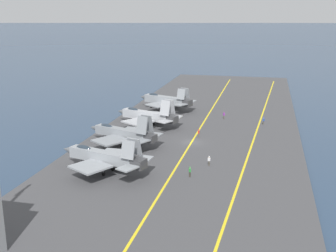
{
  "coord_description": "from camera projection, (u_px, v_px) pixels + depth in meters",
  "views": [
    {
      "loc": [
        -77.12,
        -13.61,
        24.89
      ],
      "look_at": [
        1.74,
        5.12,
        2.9
      ],
      "focal_mm": 45.0,
      "sensor_mm": 36.0,
      "label": 1
    }
  ],
  "objects": [
    {
      "name": "ground_plane",
      "position": [
        191.0,
        144.0,
        81.97
      ],
      "size": [
        2000.0,
        2000.0,
        0.0
      ],
      "primitive_type": "plane",
      "color": "navy"
    },
    {
      "name": "carrier_deck",
      "position": [
        191.0,
        143.0,
        81.92
      ],
      "size": [
        179.84,
        41.67,
        0.4
      ],
      "primitive_type": "cube",
      "color": "#424244",
      "rests_on": "ground"
    },
    {
      "name": "deck_stripe_foul_line",
      "position": [
        251.0,
        146.0,
        79.31
      ],
      "size": [
        161.62,
        9.5,
        0.01
      ],
      "primitive_type": "cube",
      "rotation": [
        0.0,
        0.0,
        -0.06
      ],
      "color": "yellow",
      "rests_on": "carrier_deck"
    },
    {
      "name": "deck_stripe_centerline",
      "position": [
        191.0,
        142.0,
        81.86
      ],
      "size": [
        161.86,
        0.36,
        0.01
      ],
      "primitive_type": "cube",
      "color": "yellow",
      "rests_on": "carrier_deck"
    },
    {
      "name": "parked_jet_nearest",
      "position": [
        103.0,
        157.0,
        65.82
      ],
      "size": [
        12.08,
        15.86,
        6.24
      ],
      "color": "gray",
      "rests_on": "carrier_deck"
    },
    {
      "name": "parked_jet_second",
      "position": [
        123.0,
        133.0,
        79.35
      ],
      "size": [
        13.25,
        15.51,
        6.49
      ],
      "color": "gray",
      "rests_on": "carrier_deck"
    },
    {
      "name": "parked_jet_third",
      "position": [
        147.0,
        116.0,
        93.18
      ],
      "size": [
        13.25,
        15.91,
        6.46
      ],
      "color": "#A8AAAF",
      "rests_on": "carrier_deck"
    },
    {
      "name": "parked_jet_fourth",
      "position": [
        165.0,
        100.0,
        108.13
      ],
      "size": [
        12.43,
        15.74,
        6.19
      ],
      "color": "gray",
      "rests_on": "carrier_deck"
    },
    {
      "name": "crew_white_vest",
      "position": [
        209.0,
        160.0,
        69.14
      ],
      "size": [
        0.35,
        0.44,
        1.7
      ],
      "color": "#4C473D",
      "rests_on": "carrier_deck"
    },
    {
      "name": "crew_red_vest",
      "position": [
        199.0,
        133.0,
        84.98
      ],
      "size": [
        0.4,
        0.29,
        1.67
      ],
      "color": "#4C473D",
      "rests_on": "carrier_deck"
    },
    {
      "name": "crew_blue_vest",
      "position": [
        264.0,
        121.0,
        94.39
      ],
      "size": [
        0.46,
        0.4,
        1.73
      ],
      "color": "#4C473D",
      "rests_on": "carrier_deck"
    },
    {
      "name": "crew_green_vest",
      "position": [
        190.0,
        171.0,
        64.4
      ],
      "size": [
        0.45,
        0.39,
        1.71
      ],
      "color": "#383328",
      "rests_on": "carrier_deck"
    },
    {
      "name": "crew_purple_vest",
      "position": [
        224.0,
        115.0,
        99.26
      ],
      "size": [
        0.42,
        0.46,
        1.79
      ],
      "color": "#4C473D",
      "rests_on": "carrier_deck"
    }
  ]
}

